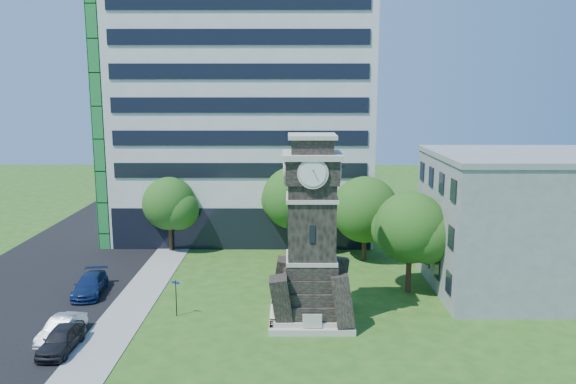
{
  "coord_description": "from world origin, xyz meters",
  "views": [
    {
      "loc": [
        1.67,
        -33.07,
        14.94
      ],
      "look_at": [
        1.46,
        8.37,
        7.4
      ],
      "focal_mm": 35.0,
      "sensor_mm": 36.0,
      "label": 1
    }
  ],
  "objects_px": {
    "car_east_lot": "(501,301)",
    "park_bench": "(282,326)",
    "clock_tower": "(311,242)",
    "car_street_mid": "(61,329)",
    "street_sign": "(176,294)",
    "car_street_north": "(90,285)",
    "car_street_south": "(61,339)"
  },
  "relations": [
    {
      "from": "street_sign",
      "to": "car_east_lot",
      "type": "bearing_deg",
      "value": 26.19
    },
    {
      "from": "clock_tower",
      "to": "car_street_south",
      "type": "distance_m",
      "value": 16.04
    },
    {
      "from": "clock_tower",
      "to": "car_street_mid",
      "type": "distance_m",
      "value": 16.26
    },
    {
      "from": "car_street_south",
      "to": "car_street_north",
      "type": "height_order",
      "value": "car_street_south"
    },
    {
      "from": "clock_tower",
      "to": "car_east_lot",
      "type": "distance_m",
      "value": 13.89
    },
    {
      "from": "car_street_north",
      "to": "street_sign",
      "type": "height_order",
      "value": "street_sign"
    },
    {
      "from": "car_east_lot",
      "to": "street_sign",
      "type": "height_order",
      "value": "street_sign"
    },
    {
      "from": "clock_tower",
      "to": "park_bench",
      "type": "height_order",
      "value": "clock_tower"
    },
    {
      "from": "car_street_south",
      "to": "street_sign",
      "type": "height_order",
      "value": "street_sign"
    },
    {
      "from": "car_street_south",
      "to": "street_sign",
      "type": "xyz_separation_m",
      "value": [
        5.67,
        5.1,
        0.85
      ]
    },
    {
      "from": "clock_tower",
      "to": "car_street_mid",
      "type": "relative_size",
      "value": 3.04
    },
    {
      "from": "car_street_north",
      "to": "street_sign",
      "type": "distance_m",
      "value": 8.36
    },
    {
      "from": "clock_tower",
      "to": "car_street_south",
      "type": "xyz_separation_m",
      "value": [
        -14.65,
        -4.65,
        -4.57
      ]
    },
    {
      "from": "clock_tower",
      "to": "park_bench",
      "type": "distance_m",
      "value": 5.59
    },
    {
      "from": "car_street_mid",
      "to": "car_street_north",
      "type": "xyz_separation_m",
      "value": [
        -0.96,
        7.63,
        0.05
      ]
    },
    {
      "from": "car_street_mid",
      "to": "park_bench",
      "type": "relative_size",
      "value": 2.48
    },
    {
      "from": "clock_tower",
      "to": "car_street_north",
      "type": "bearing_deg",
      "value": 164.38
    },
    {
      "from": "car_street_mid",
      "to": "car_east_lot",
      "type": "bearing_deg",
      "value": 15.94
    },
    {
      "from": "car_street_south",
      "to": "car_east_lot",
      "type": "bearing_deg",
      "value": 12.92
    },
    {
      "from": "street_sign",
      "to": "clock_tower",
      "type": "bearing_deg",
      "value": 20.87
    },
    {
      "from": "car_street_north",
      "to": "car_east_lot",
      "type": "height_order",
      "value": "car_east_lot"
    },
    {
      "from": "car_street_south",
      "to": "park_bench",
      "type": "xyz_separation_m",
      "value": [
        12.81,
        2.55,
        -0.27
      ]
    },
    {
      "from": "car_street_south",
      "to": "car_east_lot",
      "type": "xyz_separation_m",
      "value": [
        27.71,
        6.03,
        0.03
      ]
    },
    {
      "from": "car_street_mid",
      "to": "car_east_lot",
      "type": "relative_size",
      "value": 0.75
    },
    {
      "from": "street_sign",
      "to": "car_street_mid",
      "type": "bearing_deg",
      "value": -126.77
    },
    {
      "from": "car_street_south",
      "to": "street_sign",
      "type": "relative_size",
      "value": 1.68
    },
    {
      "from": "clock_tower",
      "to": "car_street_south",
      "type": "relative_size",
      "value": 2.92
    },
    {
      "from": "clock_tower",
      "to": "car_street_south",
      "type": "bearing_deg",
      "value": -162.41
    },
    {
      "from": "car_street_north",
      "to": "car_street_mid",
      "type": "bearing_deg",
      "value": -89.74
    },
    {
      "from": "park_bench",
      "to": "car_east_lot",
      "type": "bearing_deg",
      "value": 15.55
    },
    {
      "from": "car_east_lot",
      "to": "park_bench",
      "type": "height_order",
      "value": "car_east_lot"
    },
    {
      "from": "clock_tower",
      "to": "car_east_lot",
      "type": "height_order",
      "value": "clock_tower"
    }
  ]
}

